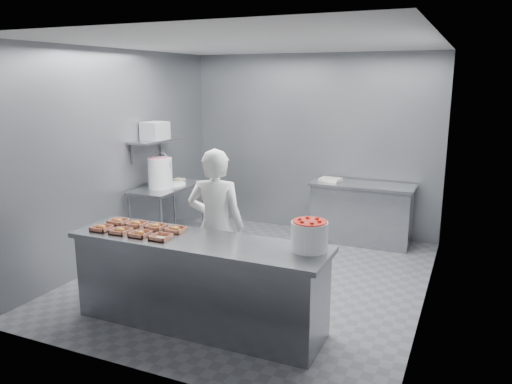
# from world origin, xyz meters

# --- Properties ---
(floor) EXTENTS (4.50, 4.50, 0.00)m
(floor) POSITION_xyz_m (0.00, 0.00, 0.00)
(floor) COLOR #4C4C51
(floor) RESTS_ON ground
(ceiling) EXTENTS (4.50, 4.50, 0.00)m
(ceiling) POSITION_xyz_m (0.00, 0.00, 2.80)
(ceiling) COLOR white
(ceiling) RESTS_ON wall_back
(wall_back) EXTENTS (4.00, 0.04, 2.80)m
(wall_back) POSITION_xyz_m (0.00, 2.25, 1.40)
(wall_back) COLOR slate
(wall_back) RESTS_ON ground
(wall_left) EXTENTS (0.04, 4.50, 2.80)m
(wall_left) POSITION_xyz_m (-2.00, 0.00, 1.40)
(wall_left) COLOR slate
(wall_left) RESTS_ON ground
(wall_right) EXTENTS (0.04, 4.50, 2.80)m
(wall_right) POSITION_xyz_m (2.00, 0.00, 1.40)
(wall_right) COLOR slate
(wall_right) RESTS_ON ground
(service_counter) EXTENTS (2.60, 0.70, 0.90)m
(service_counter) POSITION_xyz_m (0.00, -1.35, 0.45)
(service_counter) COLOR slate
(service_counter) RESTS_ON ground
(prep_table) EXTENTS (0.60, 1.20, 0.90)m
(prep_table) POSITION_xyz_m (-1.65, 0.60, 0.59)
(prep_table) COLOR slate
(prep_table) RESTS_ON ground
(back_counter) EXTENTS (1.50, 0.60, 0.90)m
(back_counter) POSITION_xyz_m (0.90, 1.90, 0.45)
(back_counter) COLOR slate
(back_counter) RESTS_ON ground
(wall_shelf) EXTENTS (0.35, 0.90, 0.03)m
(wall_shelf) POSITION_xyz_m (-1.82, 0.60, 1.55)
(wall_shelf) COLOR slate
(wall_shelf) RESTS_ON wall_left
(tray_0) EXTENTS (0.19, 0.18, 0.06)m
(tray_0) POSITION_xyz_m (-1.05, -1.48, 0.92)
(tray_0) COLOR tan
(tray_0) RESTS_ON service_counter
(tray_1) EXTENTS (0.19, 0.18, 0.06)m
(tray_1) POSITION_xyz_m (-0.81, -1.48, 0.92)
(tray_1) COLOR tan
(tray_1) RESTS_ON service_counter
(tray_2) EXTENTS (0.19, 0.18, 0.06)m
(tray_2) POSITION_xyz_m (-0.57, -1.48, 0.92)
(tray_2) COLOR tan
(tray_2) RESTS_ON service_counter
(tray_3) EXTENTS (0.19, 0.18, 0.04)m
(tray_3) POSITION_xyz_m (-0.33, -1.48, 0.92)
(tray_3) COLOR tan
(tray_3) RESTS_ON service_counter
(tray_4) EXTENTS (0.19, 0.18, 0.06)m
(tray_4) POSITION_xyz_m (-1.05, -1.22, 0.92)
(tray_4) COLOR tan
(tray_4) RESTS_ON service_counter
(tray_5) EXTENTS (0.19, 0.18, 0.06)m
(tray_5) POSITION_xyz_m (-0.81, -1.22, 0.92)
(tray_5) COLOR tan
(tray_5) RESTS_ON service_counter
(tray_6) EXTENTS (0.19, 0.18, 0.06)m
(tray_6) POSITION_xyz_m (-0.57, -1.22, 0.92)
(tray_6) COLOR tan
(tray_6) RESTS_ON service_counter
(tray_7) EXTENTS (0.19, 0.18, 0.06)m
(tray_7) POSITION_xyz_m (-0.33, -1.22, 0.92)
(tray_7) COLOR tan
(tray_7) RESTS_ON service_counter
(worker) EXTENTS (0.69, 0.53, 1.70)m
(worker) POSITION_xyz_m (-0.12, -0.75, 0.85)
(worker) COLOR white
(worker) RESTS_ON ground
(strawberry_tub) EXTENTS (0.33, 0.33, 0.28)m
(strawberry_tub) POSITION_xyz_m (1.08, -1.21, 1.05)
(strawberry_tub) COLOR white
(strawberry_tub) RESTS_ON service_counter
(glaze_bucket) EXTENTS (0.35, 0.34, 0.52)m
(glaze_bucket) POSITION_xyz_m (-1.66, 0.45, 1.12)
(glaze_bucket) COLOR white
(glaze_bucket) RESTS_ON prep_table
(bucket_lid) EXTENTS (0.36, 0.36, 0.03)m
(bucket_lid) POSITION_xyz_m (-1.60, 0.71, 0.91)
(bucket_lid) COLOR white
(bucket_lid) RESTS_ON prep_table
(rag) EXTENTS (0.17, 0.15, 0.02)m
(rag) POSITION_xyz_m (-1.73, 1.04, 0.91)
(rag) COLOR #CCB28C
(rag) RESTS_ON prep_table
(appliance) EXTENTS (0.32, 0.36, 0.25)m
(appliance) POSITION_xyz_m (-1.82, 0.60, 1.69)
(appliance) COLOR gray
(appliance) RESTS_ON wall_shelf
(paper_stack) EXTENTS (0.34, 0.27, 0.05)m
(paper_stack) POSITION_xyz_m (0.41, 1.90, 0.92)
(paper_stack) COLOR silver
(paper_stack) RESTS_ON back_counter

